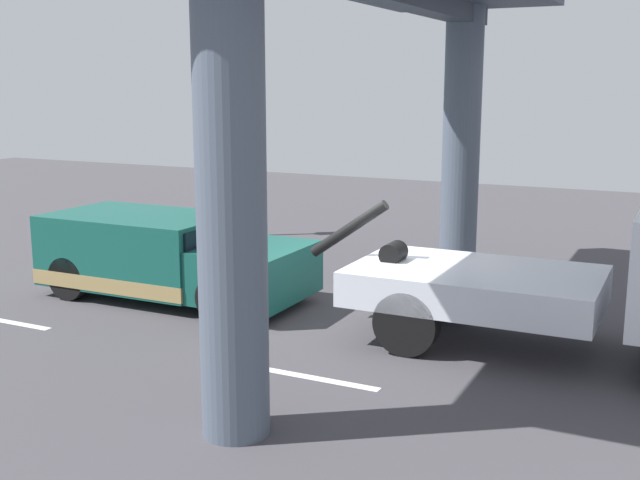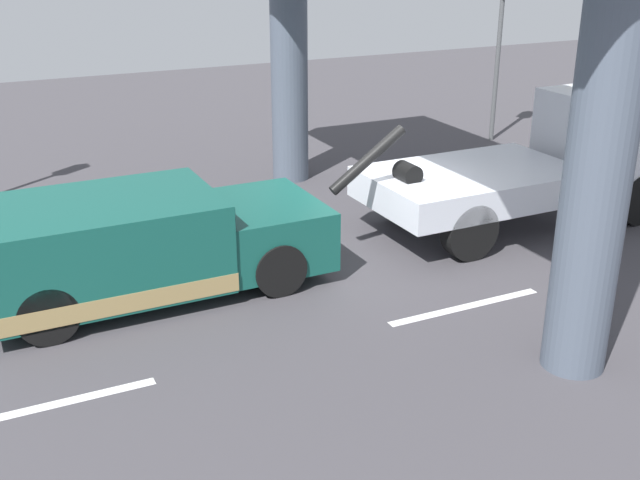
% 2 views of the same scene
% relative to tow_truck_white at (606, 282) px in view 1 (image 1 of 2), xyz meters
% --- Properties ---
extents(ground_plane, '(60.00, 40.00, 0.10)m').
position_rel_tow_truck_white_xyz_m(ground_plane, '(-3.81, -0.01, -1.25)').
color(ground_plane, '#423F44').
extents(lane_stripe_mid, '(2.60, 0.16, 0.01)m').
position_rel_tow_truck_white_xyz_m(lane_stripe_mid, '(-3.81, -2.57, -1.20)').
color(lane_stripe_mid, silver).
rests_on(lane_stripe_mid, ground).
extents(tow_truck_white, '(7.26, 2.45, 2.46)m').
position_rel_tow_truck_white_xyz_m(tow_truck_white, '(0.00, 0.00, 0.00)').
color(tow_truck_white, silver).
rests_on(tow_truck_white, ground).
extents(towed_van_green, '(5.21, 2.25, 1.58)m').
position_rel_tow_truck_white_xyz_m(towed_van_green, '(-8.01, -0.01, -0.42)').
color(towed_van_green, '#145147').
rests_on(towed_van_green, ground).
extents(traffic_light_near, '(0.39, 0.32, 4.67)m').
position_rel_tow_truck_white_xyz_m(traffic_light_near, '(-10.80, 5.33, 2.18)').
color(traffic_light_near, '#515456').
rests_on(traffic_light_near, ground).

